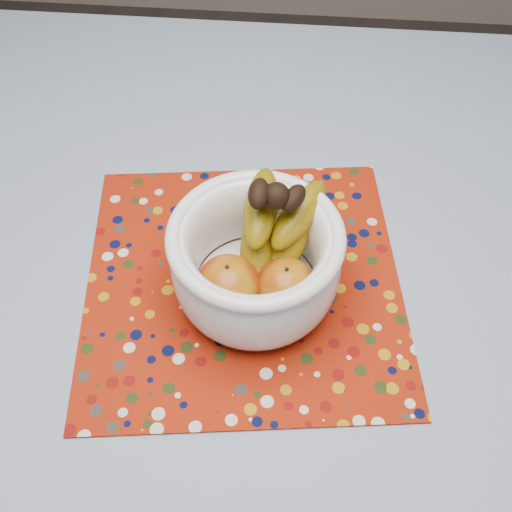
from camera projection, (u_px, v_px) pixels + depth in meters
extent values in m
plane|color=#2D2826|center=(252.00, 459.00, 1.46)|extent=(4.00, 4.00, 0.00)
cube|color=brown|center=(249.00, 290.00, 0.88)|extent=(1.20, 1.20, 0.04)
cylinder|color=brown|center=(64.00, 187.00, 1.53)|extent=(0.06, 0.06, 0.71)
cylinder|color=brown|center=(486.00, 215.00, 1.47)|extent=(0.06, 0.06, 0.71)
cube|color=slate|center=(249.00, 280.00, 0.86)|extent=(1.32, 1.32, 0.01)
cube|color=maroon|center=(243.00, 280.00, 0.85)|extent=(0.49, 0.49, 0.00)
cylinder|color=white|center=(256.00, 291.00, 0.83)|extent=(0.11, 0.11, 0.01)
cylinder|color=white|center=(256.00, 286.00, 0.82)|extent=(0.16, 0.16, 0.01)
torus|color=white|center=(256.00, 236.00, 0.73)|extent=(0.22, 0.22, 0.02)
ellipsoid|color=maroon|center=(228.00, 285.00, 0.77)|extent=(0.08, 0.08, 0.07)
ellipsoid|color=maroon|center=(286.00, 286.00, 0.77)|extent=(0.08, 0.08, 0.07)
sphere|color=black|center=(276.00, 196.00, 0.72)|extent=(0.03, 0.03, 0.03)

